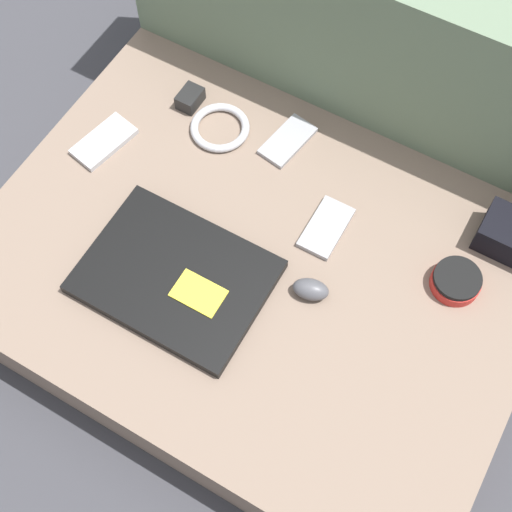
{
  "coord_description": "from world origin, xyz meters",
  "views": [
    {
      "loc": [
        0.29,
        -0.51,
        1.33
      ],
      "look_at": [
        0.0,
        0.0,
        0.17
      ],
      "focal_mm": 50.0,
      "sensor_mm": 36.0,
      "label": 1
    }
  ],
  "objects_px": {
    "speaker_puck": "(456,281)",
    "phone_black": "(288,141)",
    "computer_mouse": "(311,289)",
    "laptop": "(176,277)",
    "phone_small": "(104,142)",
    "charger_brick": "(190,98)",
    "phone_silver": "(326,228)"
  },
  "relations": [
    {
      "from": "speaker_puck",
      "to": "phone_small",
      "type": "relative_size",
      "value": 0.64
    },
    {
      "from": "phone_silver",
      "to": "phone_black",
      "type": "bearing_deg",
      "value": 138.28
    },
    {
      "from": "laptop",
      "to": "charger_brick",
      "type": "distance_m",
      "value": 0.4
    },
    {
      "from": "speaker_puck",
      "to": "phone_black",
      "type": "height_order",
      "value": "speaker_puck"
    },
    {
      "from": "computer_mouse",
      "to": "phone_black",
      "type": "xyz_separation_m",
      "value": [
        -0.2,
        0.27,
        -0.01
      ]
    },
    {
      "from": "speaker_puck",
      "to": "charger_brick",
      "type": "height_order",
      "value": "same"
    },
    {
      "from": "phone_silver",
      "to": "phone_small",
      "type": "relative_size",
      "value": 0.87
    },
    {
      "from": "phone_black",
      "to": "charger_brick",
      "type": "height_order",
      "value": "charger_brick"
    },
    {
      "from": "laptop",
      "to": "charger_brick",
      "type": "bearing_deg",
      "value": 118.24
    },
    {
      "from": "phone_black",
      "to": "phone_small",
      "type": "height_order",
      "value": "phone_small"
    },
    {
      "from": "computer_mouse",
      "to": "phone_black",
      "type": "distance_m",
      "value": 0.33
    },
    {
      "from": "phone_black",
      "to": "phone_small",
      "type": "bearing_deg",
      "value": -140.29
    },
    {
      "from": "phone_small",
      "to": "charger_brick",
      "type": "distance_m",
      "value": 0.2
    },
    {
      "from": "laptop",
      "to": "computer_mouse",
      "type": "xyz_separation_m",
      "value": [
        0.22,
        0.1,
        0.01
      ]
    },
    {
      "from": "phone_silver",
      "to": "charger_brick",
      "type": "relative_size",
      "value": 2.16
    },
    {
      "from": "computer_mouse",
      "to": "charger_brick",
      "type": "height_order",
      "value": "computer_mouse"
    },
    {
      "from": "speaker_puck",
      "to": "phone_silver",
      "type": "distance_m",
      "value": 0.25
    },
    {
      "from": "laptop",
      "to": "speaker_puck",
      "type": "height_order",
      "value": "speaker_puck"
    },
    {
      "from": "charger_brick",
      "to": "phone_small",
      "type": "bearing_deg",
      "value": -119.16
    },
    {
      "from": "speaker_puck",
      "to": "phone_small",
      "type": "distance_m",
      "value": 0.73
    },
    {
      "from": "computer_mouse",
      "to": "charger_brick",
      "type": "xyz_separation_m",
      "value": [
        -0.42,
        0.26,
        -0.0
      ]
    },
    {
      "from": "computer_mouse",
      "to": "phone_black",
      "type": "relative_size",
      "value": 0.57
    },
    {
      "from": "laptop",
      "to": "speaker_puck",
      "type": "bearing_deg",
      "value": 28.32
    },
    {
      "from": "computer_mouse",
      "to": "charger_brick",
      "type": "bearing_deg",
      "value": 132.55
    },
    {
      "from": "phone_silver",
      "to": "charger_brick",
      "type": "height_order",
      "value": "charger_brick"
    },
    {
      "from": "laptop",
      "to": "computer_mouse",
      "type": "bearing_deg",
      "value": 22.91
    },
    {
      "from": "phone_black",
      "to": "computer_mouse",
      "type": "bearing_deg",
      "value": -44.93
    },
    {
      "from": "speaker_puck",
      "to": "phone_black",
      "type": "distance_m",
      "value": 0.43
    },
    {
      "from": "phone_black",
      "to": "speaker_puck",
      "type": "bearing_deg",
      "value": -7.64
    },
    {
      "from": "speaker_puck",
      "to": "charger_brick",
      "type": "relative_size",
      "value": 1.61
    },
    {
      "from": "speaker_puck",
      "to": "phone_silver",
      "type": "relative_size",
      "value": 0.74
    },
    {
      "from": "phone_black",
      "to": "laptop",
      "type": "bearing_deg",
      "value": -85.14
    }
  ]
}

